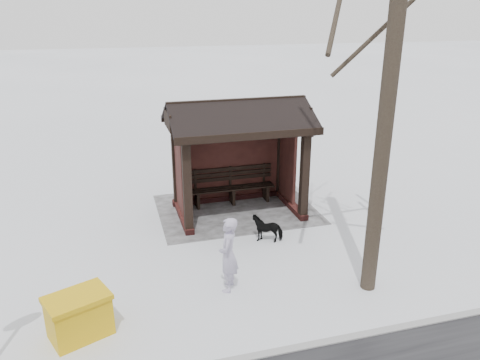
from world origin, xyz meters
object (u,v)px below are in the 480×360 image
Objects in this scene: pedestrian at (228,255)px; grit_bin at (79,316)px; dog at (267,228)px; bus_shelter at (236,133)px.

grit_bin is at bearing -53.41° from pedestrian.
pedestrian is 2.31m from dog.
bus_shelter is 4.10m from pedestrian.
pedestrian is at bearing -16.73° from dog.
pedestrian is at bearing 72.32° from bus_shelter.
dog is at bearing -172.10° from grit_bin.
bus_shelter is at bearing -154.66° from grit_bin.
pedestrian is at bearing 171.25° from grit_bin.
bus_shelter reaches higher than dog.
grit_bin is (4.15, 2.45, 0.08)m from dog.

